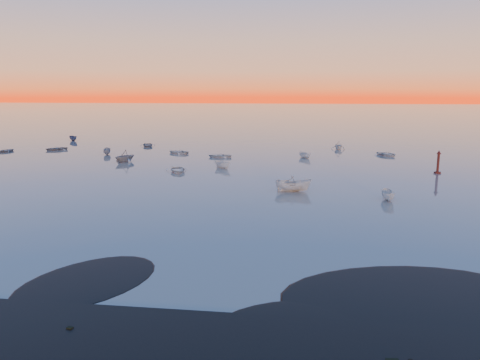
% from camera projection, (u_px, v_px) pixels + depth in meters
% --- Properties ---
extents(ground, '(600.00, 600.00, 0.00)m').
position_uv_depth(ground, '(261.00, 135.00, 126.50)').
color(ground, slate).
rests_on(ground, ground).
extents(mud_lobes, '(140.00, 6.00, 0.07)m').
position_uv_depth(mud_lobes, '(120.00, 291.00, 28.15)').
color(mud_lobes, black).
rests_on(mud_lobes, ground).
extents(moored_fleet, '(124.00, 58.00, 1.20)m').
position_uv_depth(moored_fleet, '(238.00, 160.00, 80.73)').
color(moored_fleet, silver).
rests_on(moored_fleet, ground).
extents(boat_near_left, '(4.74, 3.38, 1.09)m').
position_uv_depth(boat_near_left, '(178.00, 172.00, 69.16)').
color(boat_near_left, silver).
rests_on(boat_near_left, ground).
extents(boat_near_center, '(1.96, 4.39, 1.50)m').
position_uv_depth(boat_near_center, '(293.00, 191.00, 55.85)').
color(boat_near_center, silver).
rests_on(boat_near_center, ground).
extents(boat_near_right, '(4.04, 4.00, 1.37)m').
position_uv_depth(boat_near_right, '(291.00, 190.00, 56.54)').
color(boat_near_right, silver).
rests_on(boat_near_right, ground).
extents(channel_marker, '(0.98, 0.98, 3.49)m').
position_uv_depth(channel_marker, '(438.00, 164.00, 67.68)').
color(channel_marker, '#3E120D').
rests_on(channel_marker, ground).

